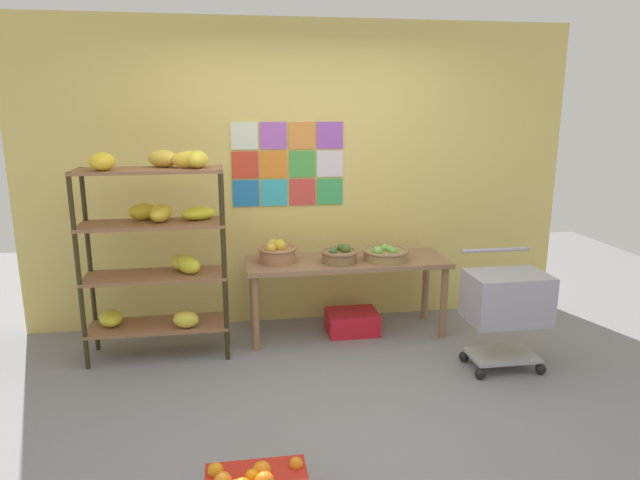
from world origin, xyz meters
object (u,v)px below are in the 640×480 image
Objects in this scene: produce_crate_under_table at (352,322)px; shopping_cart at (506,302)px; fruit_basket_left at (340,255)px; banana_shelf_unit at (160,235)px; fruit_basket_centre at (277,252)px; fruit_basket_right at (385,253)px; display_table at (347,269)px.

shopping_cart reaches higher than produce_crate_under_table.
fruit_basket_left reaches higher than produce_crate_under_table.
banana_shelf_unit is 0.95m from fruit_basket_centre.
produce_crate_under_table is (-0.26, 0.07, -0.62)m from fruit_basket_right.
fruit_basket_right reaches higher than display_table.
fruit_basket_centre is 0.92m from produce_crate_under_table.
shopping_cart is at bearing -41.16° from produce_crate_under_table.
fruit_basket_left reaches higher than display_table.
produce_crate_under_table is at bearing 6.87° from banana_shelf_unit.
banana_shelf_unit is at bearing 178.73° from shopping_cart.
fruit_basket_right is 1.25× the size of fruit_basket_left.
display_table is 4.37× the size of fruit_basket_right.
shopping_cart is (1.10, -0.76, -0.20)m from fruit_basket_left.
display_table is at bearing -1.74° from fruit_basket_centre.
fruit_basket_right is at bearing 3.11° from fruit_basket_left.
display_table is 0.49m from produce_crate_under_table.
fruit_basket_left is at bearing -176.89° from fruit_basket_right.
fruit_basket_left is (-0.40, -0.02, 0.01)m from fruit_basket_right.
fruit_basket_right is at bearing 3.76° from banana_shelf_unit.
fruit_basket_right is 0.91m from fruit_basket_centre.
fruit_basket_right is at bearing -5.17° from fruit_basket_centre.
produce_crate_under_table is (0.64, -0.01, -0.65)m from fruit_basket_centre.
banana_shelf_unit is at bearing -167.42° from fruit_basket_centre.
produce_crate_under_table is 1.36m from shopping_cart.
fruit_basket_left is at bearing -11.47° from fruit_basket_centre.
banana_shelf_unit is 1.55m from display_table.
banana_shelf_unit is at bearing -173.13° from produce_crate_under_table.
fruit_basket_centre is 0.74× the size of produce_crate_under_table.
banana_shelf_unit reaches higher than fruit_basket_right.
display_table is 1.94× the size of shopping_cart.
display_table is at bearing 168.54° from fruit_basket_right.
fruit_basket_centre is (0.90, 0.20, -0.22)m from banana_shelf_unit.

